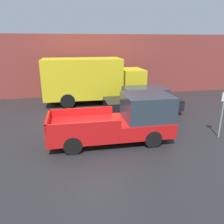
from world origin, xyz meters
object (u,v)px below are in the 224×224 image
at_px(pickup_truck, 122,120).
at_px(delivery_truck, 91,79).
at_px(parking_sign, 222,111).
at_px(car, 143,101).

distance_m(pickup_truck, delivery_truck, 6.86).
xyz_separation_m(pickup_truck, parking_sign, (4.58, -0.54, 0.31)).
height_order(car, delivery_truck, delivery_truck).
height_order(pickup_truck, car, pickup_truck).
bearing_deg(delivery_truck, car, -47.32).
xyz_separation_m(car, parking_sign, (2.40, -4.15, 0.46)).
xyz_separation_m(delivery_truck, parking_sign, (5.32, -7.32, -0.46)).
height_order(pickup_truck, parking_sign, parking_sign).
relative_size(pickup_truck, parking_sign, 2.39).
height_order(pickup_truck, delivery_truck, delivery_truck).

